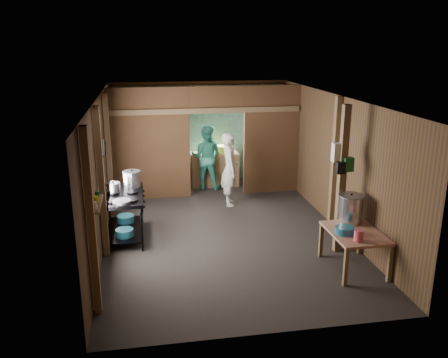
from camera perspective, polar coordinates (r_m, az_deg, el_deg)
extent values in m
cube|color=#272324|center=(9.37, -0.21, -6.12)|extent=(4.50, 7.00, 0.00)
cube|color=#2C2824|center=(8.70, -0.23, 9.89)|extent=(4.50, 7.00, 0.00)
cube|color=#50381B|center=(12.33, -2.96, 5.73)|extent=(4.50, 0.00, 2.60)
cube|color=#50381B|center=(5.71, 5.72, -7.39)|extent=(4.50, 0.00, 2.60)
cube|color=#50381B|center=(8.86, -14.71, 0.89)|extent=(0.00, 7.00, 2.60)
cube|color=#50381B|center=(9.57, 13.19, 2.14)|extent=(0.00, 7.00, 2.60)
cube|color=brown|center=(10.97, -9.03, 4.19)|extent=(1.85, 0.10, 2.60)
cube|color=brown|center=(11.37, 5.78, 4.75)|extent=(1.35, 0.10, 2.60)
cube|color=brown|center=(10.93, -0.87, 9.67)|extent=(1.30, 0.10, 0.60)
cube|color=#76C8C8|center=(12.28, -2.92, 5.45)|extent=(4.40, 0.06, 2.50)
cube|color=#786146|center=(12.03, -1.16, 1.20)|extent=(1.20, 0.50, 0.85)
cylinder|color=silver|center=(12.16, -1.76, 8.46)|extent=(0.20, 0.03, 0.20)
cube|color=#786146|center=(6.40, -15.82, -5.28)|extent=(0.10, 0.12, 2.60)
cube|color=#786146|center=(8.09, -14.64, -0.59)|extent=(0.10, 0.12, 2.60)
cube|color=#786146|center=(10.02, -13.80, 2.74)|extent=(0.10, 0.12, 2.60)
cube|color=#786146|center=(9.37, 13.27, 1.82)|extent=(0.10, 0.12, 2.60)
cube|color=#786146|center=(8.27, 14.08, -0.19)|extent=(0.12, 0.12, 2.60)
cube|color=#786146|center=(10.88, -2.14, 8.30)|extent=(4.40, 0.12, 0.12)
cylinder|color=slate|center=(9.16, -14.44, 3.68)|extent=(0.03, 0.34, 0.34)
cylinder|color=black|center=(9.58, -14.23, 3.62)|extent=(0.03, 0.30, 0.30)
cube|color=#786146|center=(6.83, -15.25, -2.95)|extent=(0.14, 0.80, 0.03)
cylinder|color=silver|center=(6.57, -15.47, -3.13)|extent=(0.07, 0.07, 0.10)
cylinder|color=gold|center=(6.81, -15.29, -2.43)|extent=(0.08, 0.08, 0.10)
cylinder|color=#135521|center=(7.01, -15.14, -1.85)|extent=(0.06, 0.06, 0.10)
cube|color=silver|center=(8.20, 13.77, 3.17)|extent=(0.22, 0.15, 0.32)
cube|color=#135521|center=(8.16, 14.84, 1.74)|extent=(0.16, 0.12, 0.24)
cube|color=black|center=(8.10, 13.97, 1.32)|extent=(0.14, 0.10, 0.20)
cylinder|color=#1E5F76|center=(8.79, -11.99, -6.39)|extent=(0.33, 0.33, 0.13)
cylinder|color=#1E5F76|center=(9.45, -11.87, -4.73)|extent=(0.33, 0.33, 0.13)
cylinder|color=#1E5F76|center=(7.74, 14.42, -6.03)|extent=(0.30, 0.30, 0.11)
cylinder|color=#DB4F63|center=(7.52, 16.03, -6.60)|extent=(0.18, 0.18, 0.17)
cube|color=silver|center=(7.48, 17.10, -7.49)|extent=(0.29, 0.14, 0.01)
cylinder|color=gold|center=(11.94, -0.16, 3.64)|extent=(0.33, 0.33, 0.18)
imported|color=silver|center=(10.51, 0.71, 1.20)|extent=(0.43, 0.63, 1.66)
imported|color=teal|center=(11.69, -2.17, 2.68)|extent=(0.94, 0.83, 1.62)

